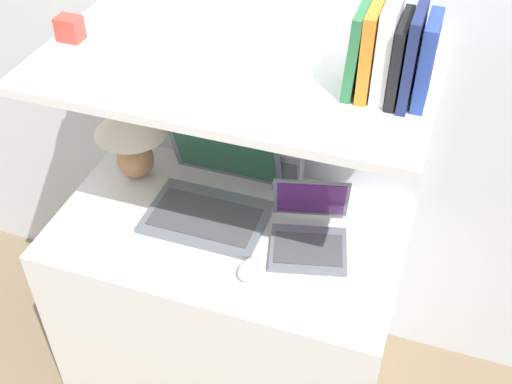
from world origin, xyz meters
TOP-DOWN VIEW (x-y plane):
  - wall_back at (0.00, 0.71)m, footprint 6.00×0.05m
  - desk at (0.00, 0.32)m, footprint 1.11×0.65m
  - back_riser at (0.00, 0.67)m, footprint 1.11×0.04m
  - shelf at (0.00, 0.40)m, footprint 1.11×0.58m
  - table_lamp at (-0.39, 0.47)m, footprint 0.25×0.25m
  - laptop_large at (-0.08, 0.40)m, footprint 0.38×0.35m
  - laptop_small at (0.26, 0.35)m, footprint 0.29×0.30m
  - computer_mouse at (0.14, 0.16)m, footprint 0.09×0.11m
  - router_box at (0.12, 0.58)m, footprint 0.09×0.07m
  - book_blue at (0.51, 0.40)m, footprint 0.03×0.14m
  - book_navy at (0.47, 0.40)m, footprint 0.02×0.18m
  - book_black at (0.44, 0.40)m, footprint 0.02×0.17m
  - book_white at (0.41, 0.40)m, footprint 0.04×0.14m
  - book_orange at (0.37, 0.40)m, footprint 0.03×0.16m
  - book_green at (0.34, 0.40)m, footprint 0.04×0.15m
  - shelf_gadget at (-0.49, 0.40)m, footprint 0.07×0.06m

SIDE VIEW (x-z plane):
  - desk at x=0.00m, z-range 0.00..0.77m
  - back_riser at x=0.00m, z-range 0.00..1.29m
  - computer_mouse at x=0.14m, z-range 0.77..0.82m
  - laptop_small at x=0.26m, z-range 0.72..0.92m
  - laptop_large at x=-0.08m, z-range 0.69..0.97m
  - router_box at x=0.12m, z-range 0.77..0.93m
  - table_lamp at x=-0.39m, z-range 0.82..1.13m
  - wall_back at x=0.00m, z-range 0.00..2.40m
  - shelf at x=0.00m, z-range 1.29..1.31m
  - shelf_gadget at x=-0.49m, z-range 1.31..1.38m
  - book_black at x=0.44m, z-range 1.31..1.52m
  - book_blue at x=0.51m, z-range 1.31..1.53m
  - book_green at x=0.34m, z-range 1.31..1.54m
  - book_orange at x=0.37m, z-range 1.31..1.54m
  - book_navy at x=0.47m, z-range 1.31..1.55m
  - book_white at x=0.41m, z-range 1.31..1.56m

